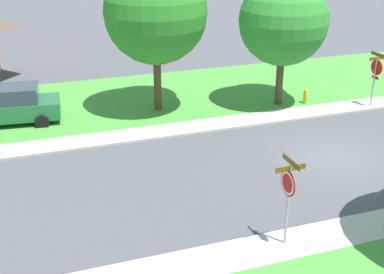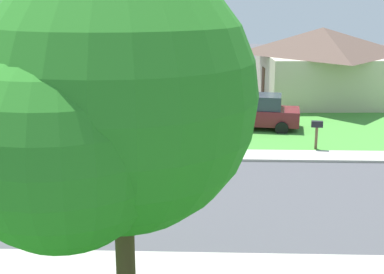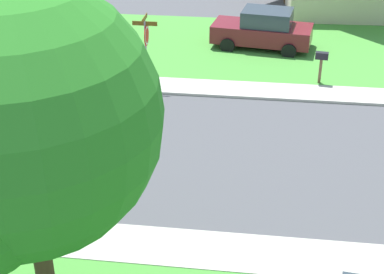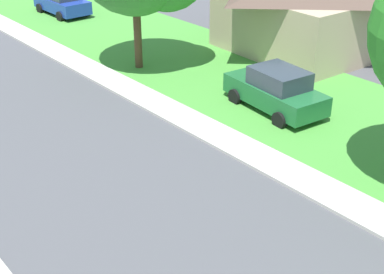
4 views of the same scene
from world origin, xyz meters
The scene contains 9 objects.
ground_plane centered at (0.00, 0.00, 0.00)m, with size 120.00×120.00×0.00m, color #4C4C51.
sidewalk_east centered at (4.70, 12.00, 0.05)m, with size 1.40×56.00×0.10m, color #B7B2A8.
lawn_east centered at (9.40, 12.00, 0.04)m, with size 8.00×56.00×0.08m, color #479338.
stop_sign_near_corner centered at (4.36, -4.87, 1.88)m, with size 0.92×0.92×2.77m.
stop_sign_far_corner centered at (-4.62, 4.83, 1.89)m, with size 0.92×0.92×2.77m.
car_green_near_corner centered at (7.92, 11.89, 0.87)m, with size 2.38×4.47×1.76m.
tree_sidewalk_near centered at (6.40, -0.83, 4.08)m, with size 4.57×4.25×6.35m.
tree_corner_large centered at (7.65, 5.03, 4.60)m, with size 5.11×4.75×7.13m.
fire_hydrant centered at (5.82, -2.02, 0.44)m, with size 0.38×0.22×0.83m.
Camera 1 is at (-15.67, 11.48, 8.85)m, focal length 48.73 mm.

